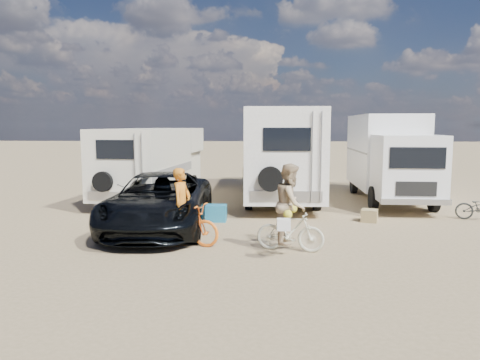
{
  "coord_description": "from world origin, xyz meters",
  "views": [
    {
      "loc": [
        -0.37,
        -10.54,
        2.87
      ],
      "look_at": [
        -1.02,
        2.31,
        1.3
      ],
      "focal_mm": 33.82,
      "sensor_mm": 36.0,
      "label": 1
    }
  ],
  "objects_px": {
    "bike_man": "(182,224)",
    "crate": "(369,216)",
    "box_truck": "(390,158)",
    "cooler": "(216,213)",
    "bike_woman": "(290,231)",
    "rv_main": "(279,155)",
    "rider_man": "(182,210)",
    "rider_woman": "(290,212)",
    "dark_suv": "(160,201)",
    "rv_left": "(153,164)"
  },
  "relations": [
    {
      "from": "rider_man",
      "to": "rider_woman",
      "type": "height_order",
      "value": "rider_woman"
    },
    {
      "from": "rider_woman",
      "to": "cooler",
      "type": "height_order",
      "value": "rider_woman"
    },
    {
      "from": "rv_main",
      "to": "dark_suv",
      "type": "distance_m",
      "value": 6.65
    },
    {
      "from": "rider_man",
      "to": "cooler",
      "type": "relative_size",
      "value": 2.72
    },
    {
      "from": "rider_man",
      "to": "box_truck",
      "type": "bearing_deg",
      "value": -28.19
    },
    {
      "from": "bike_woman",
      "to": "rider_man",
      "type": "xyz_separation_m",
      "value": [
        -2.57,
        0.45,
        0.37
      ]
    },
    {
      "from": "cooler",
      "to": "crate",
      "type": "bearing_deg",
      "value": 2.98
    },
    {
      "from": "box_truck",
      "to": "rider_woman",
      "type": "relative_size",
      "value": 3.58
    },
    {
      "from": "rv_main",
      "to": "rider_man",
      "type": "relative_size",
      "value": 5.15
    },
    {
      "from": "rv_left",
      "to": "box_truck",
      "type": "relative_size",
      "value": 1.03
    },
    {
      "from": "dark_suv",
      "to": "rider_woman",
      "type": "bearing_deg",
      "value": -33.1
    },
    {
      "from": "rider_woman",
      "to": "crate",
      "type": "bearing_deg",
      "value": -24.8
    },
    {
      "from": "rv_left",
      "to": "rider_man",
      "type": "bearing_deg",
      "value": -64.87
    },
    {
      "from": "rv_left",
      "to": "bike_man",
      "type": "height_order",
      "value": "rv_left"
    },
    {
      "from": "dark_suv",
      "to": "cooler",
      "type": "distance_m",
      "value": 1.87
    },
    {
      "from": "crate",
      "to": "bike_man",
      "type": "bearing_deg",
      "value": -150.94
    },
    {
      "from": "bike_woman",
      "to": "cooler",
      "type": "xyz_separation_m",
      "value": [
        -2.03,
        3.13,
        -0.22
      ]
    },
    {
      "from": "bike_man",
      "to": "cooler",
      "type": "bearing_deg",
      "value": 6.03
    },
    {
      "from": "rv_left",
      "to": "cooler",
      "type": "distance_m",
      "value": 5.03
    },
    {
      "from": "rv_left",
      "to": "cooler",
      "type": "relative_size",
      "value": 10.98
    },
    {
      "from": "cooler",
      "to": "rider_man",
      "type": "bearing_deg",
      "value": -100.64
    },
    {
      "from": "cooler",
      "to": "dark_suv",
      "type": "bearing_deg",
      "value": -143.27
    },
    {
      "from": "rv_main",
      "to": "rider_man",
      "type": "height_order",
      "value": "rv_main"
    },
    {
      "from": "rider_man",
      "to": "rider_woman",
      "type": "distance_m",
      "value": 2.61
    },
    {
      "from": "rider_woman",
      "to": "rv_main",
      "type": "bearing_deg",
      "value": 12.84
    },
    {
      "from": "rv_main",
      "to": "rider_man",
      "type": "bearing_deg",
      "value": -110.5
    },
    {
      "from": "rider_woman",
      "to": "crate",
      "type": "distance_m",
      "value": 4.24
    },
    {
      "from": "rider_man",
      "to": "rv_main",
      "type": "bearing_deg",
      "value": -2.21
    },
    {
      "from": "rider_woman",
      "to": "cooler",
      "type": "relative_size",
      "value": 2.97
    },
    {
      "from": "bike_man",
      "to": "crate",
      "type": "height_order",
      "value": "bike_man"
    },
    {
      "from": "rv_left",
      "to": "bike_woman",
      "type": "height_order",
      "value": "rv_left"
    },
    {
      "from": "rv_left",
      "to": "box_truck",
      "type": "xyz_separation_m",
      "value": [
        9.01,
        -0.14,
        0.26
      ]
    },
    {
      "from": "dark_suv",
      "to": "bike_man",
      "type": "xyz_separation_m",
      "value": [
        0.91,
        -1.62,
        -0.26
      ]
    },
    {
      "from": "crate",
      "to": "bike_woman",
      "type": "bearing_deg",
      "value": -127.76
    },
    {
      "from": "rv_left",
      "to": "rider_man",
      "type": "relative_size",
      "value": 4.04
    },
    {
      "from": "rv_left",
      "to": "rider_woman",
      "type": "distance_m",
      "value": 8.64
    },
    {
      "from": "box_truck",
      "to": "bike_man",
      "type": "distance_m",
      "value": 9.43
    },
    {
      "from": "rv_main",
      "to": "rider_man",
      "type": "distance_m",
      "value": 7.71
    },
    {
      "from": "box_truck",
      "to": "rider_man",
      "type": "xyz_separation_m",
      "value": [
        -6.7,
        -6.53,
        -0.79
      ]
    },
    {
      "from": "rv_left",
      "to": "box_truck",
      "type": "height_order",
      "value": "box_truck"
    },
    {
      "from": "rv_left",
      "to": "dark_suv",
      "type": "distance_m",
      "value": 5.27
    },
    {
      "from": "rv_main",
      "to": "rider_man",
      "type": "xyz_separation_m",
      "value": [
        -2.59,
        -7.21,
        -0.87
      ]
    },
    {
      "from": "rv_left",
      "to": "dark_suv",
      "type": "relative_size",
      "value": 1.22
    },
    {
      "from": "dark_suv",
      "to": "bike_woman",
      "type": "relative_size",
      "value": 3.57
    },
    {
      "from": "cooler",
      "to": "rider_woman",
      "type": "bearing_deg",
      "value": -56.22
    },
    {
      "from": "rv_main",
      "to": "bike_woman",
      "type": "xyz_separation_m",
      "value": [
        -0.02,
        -7.66,
        -1.24
      ]
    },
    {
      "from": "bike_man",
      "to": "bike_woman",
      "type": "relative_size",
      "value": 1.24
    },
    {
      "from": "rider_man",
      "to": "crate",
      "type": "height_order",
      "value": "rider_man"
    },
    {
      "from": "box_truck",
      "to": "bike_woman",
      "type": "xyz_separation_m",
      "value": [
        -4.13,
        -6.98,
        -1.16
      ]
    },
    {
      "from": "box_truck",
      "to": "cooler",
      "type": "relative_size",
      "value": 10.63
    }
  ]
}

